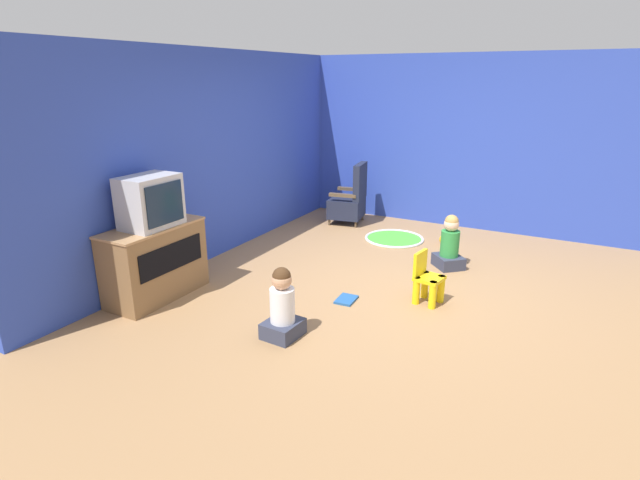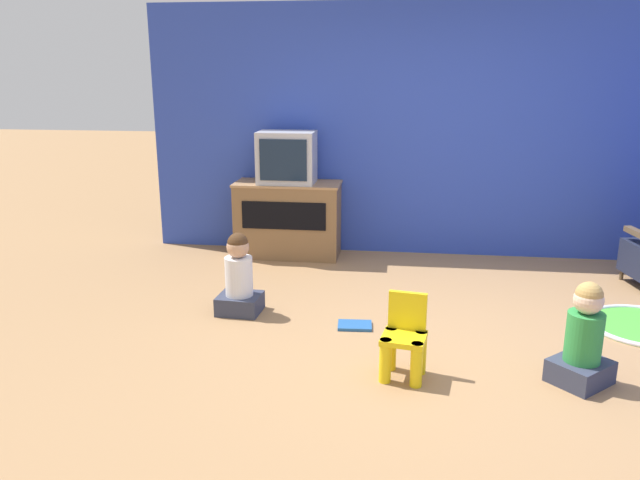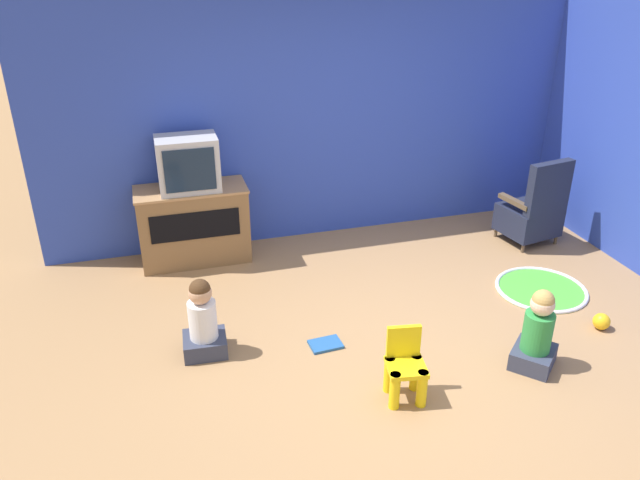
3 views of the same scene
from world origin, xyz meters
name	(u,v)px [view 2 (image 2 of 3)]	position (x,y,z in m)	size (l,w,h in m)	color
ground_plane	(439,341)	(0.00, 0.00, 0.00)	(30.00, 30.00, 0.00)	#9E754C
wall_back	(425,132)	(-0.09, 2.34, 1.30)	(5.81, 0.12, 2.59)	#2D47B2
tv_cabinet	(288,218)	(-1.49, 2.01, 0.41)	(1.10, 0.50, 0.79)	brown
television	(287,157)	(-1.49, 1.98, 1.05)	(0.58, 0.41, 0.53)	#B7B7BC
yellow_kid_chair	(404,344)	(-0.26, -0.58, 0.23)	(0.31, 0.30, 0.54)	yellow
child_watching_left	(239,279)	(-1.59, 0.35, 0.29)	(0.36, 0.32, 0.67)	#33384C
child_watching_center	(584,340)	(0.85, -0.52, 0.29)	(0.46, 0.45, 0.67)	#33384C
book	(355,325)	(-0.64, 0.17, 0.01)	(0.27, 0.20, 0.02)	#235699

